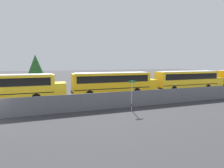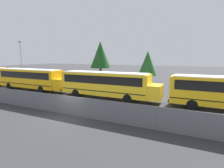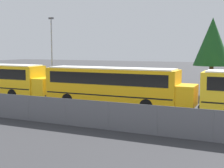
% 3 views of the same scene
% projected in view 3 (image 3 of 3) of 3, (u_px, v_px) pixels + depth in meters
% --- Properties ---
extents(school_bus_2, '(13.10, 2.58, 3.37)m').
position_uv_depth(school_bus_2, '(114.00, 83.00, 26.57)').
color(school_bus_2, '#EDA80F').
rests_on(school_bus_2, ground_plane).
extents(light_pole, '(0.60, 0.24, 8.60)m').
position_uv_depth(light_pole, '(52.00, 51.00, 36.96)').
color(light_pole, gray).
rests_on(light_pole, ground_plane).
extents(tree_0, '(3.89, 3.89, 8.22)m').
position_uv_depth(tree_0, '(212.00, 42.00, 32.87)').
color(tree_0, '#51381E').
rests_on(tree_0, ground_plane).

